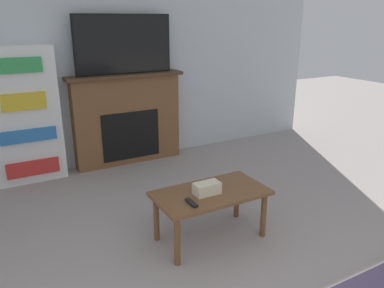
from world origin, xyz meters
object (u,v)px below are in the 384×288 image
at_px(fireplace, 127,119).
at_px(tv, 124,45).
at_px(coffee_table, 211,198).
at_px(bookshelf, 25,116).

distance_m(fireplace, tv, 0.94).
bearing_deg(coffee_table, tv, 89.36).
bearing_deg(bookshelf, coffee_table, -60.37).
distance_m(fireplace, coffee_table, 2.14).
height_order(coffee_table, bookshelf, bookshelf).
bearing_deg(fireplace, coffee_table, -90.63).
bearing_deg(fireplace, tv, -90.00).
relative_size(coffee_table, bookshelf, 0.62).
bearing_deg(tv, coffee_table, -90.64).
bearing_deg(tv, fireplace, 90.00).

